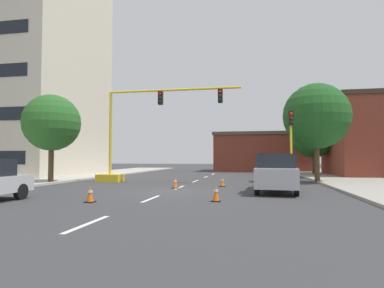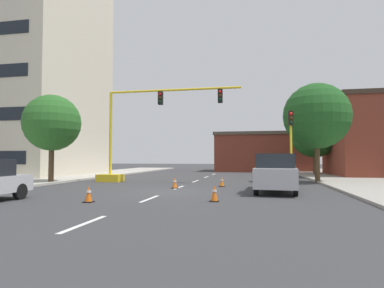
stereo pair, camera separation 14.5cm
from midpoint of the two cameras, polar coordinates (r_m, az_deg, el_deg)
ground_plane at (r=17.33m, az=-4.35°, el=-8.35°), size 160.00×160.00×0.00m
sidewalk_left at (r=29.62m, az=-22.83°, el=-5.58°), size 6.00×56.00×0.14m
sidewalk_right at (r=25.78m, az=27.51°, el=-5.99°), size 6.00×56.00×0.14m
lane_stripe_seg_1 at (r=9.47m, az=-18.27°, el=-13.15°), size 0.16×2.40×0.01m
lane_stripe_seg_2 at (r=14.48m, az=-7.49°, el=-9.49°), size 0.16×2.40×0.01m
lane_stripe_seg_3 at (r=19.75m, az=-2.43°, el=-7.62°), size 0.16×2.40×0.01m
lane_stripe_seg_4 at (r=25.11m, az=0.46°, el=-6.51°), size 0.16×2.40×0.01m
lane_stripe_seg_5 at (r=30.53m, az=2.32°, el=-5.79°), size 0.16×2.40×0.01m
lane_stripe_seg_6 at (r=35.97m, az=3.62°, el=-5.28°), size 0.16×2.40×0.01m
building_tall_left at (r=39.45m, az=-27.78°, el=11.35°), size 14.63×13.64×21.99m
building_brick_center at (r=45.09m, az=12.06°, el=-1.42°), size 12.53×8.76×5.09m
traffic_signal_gantry at (r=24.68m, az=-11.21°, el=-1.11°), size 10.69×1.20×6.83m
traffic_light_pole_right at (r=21.84m, az=16.77°, el=2.24°), size 0.32×0.47×4.80m
tree_right_mid at (r=25.45m, az=20.80°, el=4.56°), size 4.78×4.78×7.22m
tree_left_near at (r=24.85m, az=-23.52°, el=3.40°), size 3.93×3.93×6.21m
tree_right_far at (r=36.25m, az=20.41°, el=1.75°), size 5.03×5.03×6.86m
pickup_truck_silver at (r=17.71m, az=14.34°, el=-4.99°), size 2.36×5.52×1.99m
traffic_cone_roadside_a at (r=19.23m, az=-3.16°, el=-6.85°), size 0.36×0.36×0.62m
traffic_cone_roadside_b at (r=13.82m, az=-17.71°, el=-8.39°), size 0.36×0.36×0.66m
traffic_cone_roadside_c at (r=13.45m, az=3.89°, el=-8.62°), size 0.36×0.36×0.68m
traffic_cone_roadside_d at (r=20.42m, az=5.12°, el=-6.61°), size 0.36×0.36×0.61m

